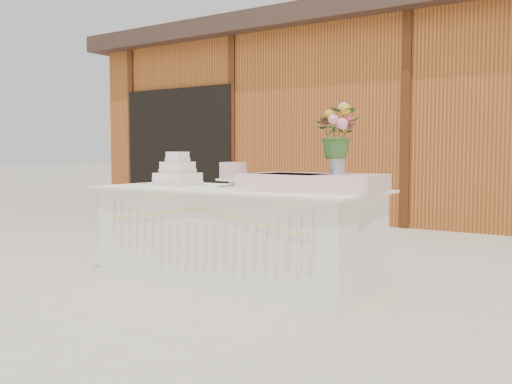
# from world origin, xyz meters

# --- Properties ---
(ground) EXTENTS (80.00, 80.00, 0.00)m
(ground) POSITION_xyz_m (0.00, 0.00, 0.00)
(ground) COLOR beige
(ground) RESTS_ON ground
(barn) EXTENTS (12.60, 4.60, 3.30)m
(barn) POSITION_xyz_m (-0.01, 5.99, 1.68)
(barn) COLOR #AE5A24
(barn) RESTS_ON ground
(cake_table) EXTENTS (2.40, 1.00, 0.77)m
(cake_table) POSITION_xyz_m (0.00, -0.00, 0.39)
(cake_table) COLOR white
(cake_table) RESTS_ON ground
(wedding_cake) EXTENTS (0.33, 0.33, 0.29)m
(wedding_cake) POSITION_xyz_m (-0.67, 0.05, 0.87)
(wedding_cake) COLOR white
(wedding_cake) RESTS_ON cake_table
(pink_cake_stand) EXTENTS (0.29, 0.29, 0.21)m
(pink_cake_stand) POSITION_xyz_m (-0.02, 0.00, 0.89)
(pink_cake_stand) COLOR white
(pink_cake_stand) RESTS_ON cake_table
(satin_runner) EXTENTS (1.07, 0.69, 0.13)m
(satin_runner) POSITION_xyz_m (0.70, 0.03, 0.83)
(satin_runner) COLOR #FACAC9
(satin_runner) RESTS_ON cake_table
(flower_vase) EXTENTS (0.12, 0.12, 0.16)m
(flower_vase) POSITION_xyz_m (0.88, 0.09, 0.98)
(flower_vase) COLOR #B2B1B6
(flower_vase) RESTS_ON satin_runner
(bouquet) EXTENTS (0.40, 0.37, 0.37)m
(bouquet) POSITION_xyz_m (0.88, 0.09, 1.25)
(bouquet) COLOR #315B24
(bouquet) RESTS_ON flower_vase
(loose_flowers) EXTENTS (0.20, 0.37, 0.02)m
(loose_flowers) POSITION_xyz_m (-0.95, 0.14, 0.78)
(loose_flowers) COLOR #CB7C9B
(loose_flowers) RESTS_ON cake_table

